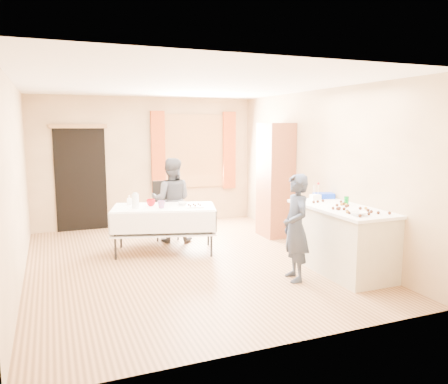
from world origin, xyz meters
name	(u,v)px	position (x,y,z in m)	size (l,w,h in m)	color
floor	(187,262)	(0.00, 0.00, -0.01)	(4.50, 5.50, 0.02)	#9E7047
ceiling	(185,84)	(0.00, 0.00, 2.61)	(4.50, 5.50, 0.02)	white
wall_back	(147,162)	(0.00, 2.76, 1.30)	(4.50, 0.02, 2.60)	tan
wall_front	(278,208)	(0.00, -2.76, 1.30)	(4.50, 0.02, 2.60)	tan
wall_left	(15,183)	(-2.26, 0.00, 1.30)	(0.02, 5.50, 2.60)	tan
wall_right	(318,170)	(2.26, 0.00, 1.30)	(0.02, 5.50, 2.60)	tan
window_frame	(194,151)	(1.00, 2.72, 1.50)	(1.32, 0.06, 1.52)	olive
window_pane	(194,151)	(1.00, 2.71, 1.50)	(1.20, 0.02, 1.40)	white
curtain_left	(158,152)	(0.22, 2.67, 1.50)	(0.28, 0.06, 1.65)	#A94018
curtain_right	(229,150)	(1.78, 2.67, 1.50)	(0.28, 0.06, 1.65)	#A94018
doorway	(81,179)	(-1.30, 2.73, 1.00)	(0.95, 0.04, 2.00)	black
door_lintel	(78,126)	(-1.30, 2.70, 2.02)	(1.05, 0.06, 0.08)	olive
cabinet	(275,180)	(1.99, 0.95, 1.04)	(0.50, 0.60, 2.08)	brown
counter	(341,239)	(1.89, -1.17, 0.45)	(0.78, 1.65, 0.91)	#BDB69E
party_table	(164,225)	(-0.19, 0.64, 0.44)	(1.79, 1.24, 0.75)	black
chair	(166,221)	(0.06, 1.51, 0.31)	(0.47, 0.47, 1.03)	black
girl	(296,228)	(1.10, -1.26, 0.71)	(0.42, 0.56, 1.41)	#21283A
woman	(172,200)	(0.10, 1.25, 0.74)	(0.87, 0.77, 1.48)	black
soda_can	(346,201)	(2.05, -1.05, 0.97)	(0.07, 0.07, 0.12)	#088624
mixing_bowl	(358,214)	(1.71, -1.73, 0.93)	(0.20, 0.20, 0.05)	white
foam_block	(315,197)	(1.88, -0.53, 0.95)	(0.15, 0.10, 0.08)	white
blue_basket	(324,196)	(2.08, -0.45, 0.95)	(0.30, 0.20, 0.08)	#0C2FBF
pitcher	(135,201)	(-0.63, 0.65, 0.86)	(0.11, 0.11, 0.22)	silver
cup_red	(151,203)	(-0.37, 0.76, 0.80)	(0.14, 0.14, 0.11)	#C60209
cup_rainbow	(161,205)	(-0.26, 0.50, 0.81)	(0.17, 0.17, 0.12)	red
small_bowl	(183,203)	(0.13, 0.66, 0.77)	(0.17, 0.17, 0.05)	white
pastry_tray	(195,206)	(0.25, 0.40, 0.76)	(0.28, 0.20, 0.02)	white
bottle	(129,200)	(-0.67, 0.99, 0.83)	(0.09, 0.09, 0.15)	white
cake_balls	(347,207)	(1.86, -1.32, 0.93)	(0.51, 1.14, 0.04)	#3F2314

